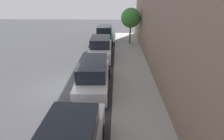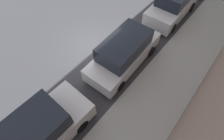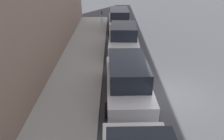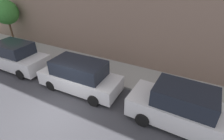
# 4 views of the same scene
# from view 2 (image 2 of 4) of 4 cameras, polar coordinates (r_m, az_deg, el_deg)

# --- Properties ---
(ground_plane) EXTENTS (60.00, 60.00, 0.00)m
(ground_plane) POSITION_cam_2_polar(r_m,az_deg,el_deg) (11.27, -6.04, 7.53)
(ground_plane) COLOR #38383D
(sidewalk) EXTENTS (2.87, 32.00, 0.15)m
(sidewalk) POSITION_cam_2_polar(r_m,az_deg,el_deg) (9.65, 15.99, -6.07)
(sidewalk) COLOR #9E9E99
(sidewalk) RESTS_ON ground_plane
(parked_suv_second) EXTENTS (2.09, 4.85, 1.98)m
(parked_suv_second) POSITION_cam_2_polar(r_m,az_deg,el_deg) (8.09, -23.40, -18.85)
(parked_suv_second) COLOR silver
(parked_suv_second) RESTS_ON ground_plane
(parked_minivan_third) EXTENTS (2.05, 4.95, 1.90)m
(parked_minivan_third) POSITION_cam_2_polar(r_m,az_deg,el_deg) (9.68, 3.94, 5.74)
(parked_minivan_third) COLOR silver
(parked_minivan_third) RESTS_ON ground_plane
(parked_suv_fourth) EXTENTS (2.08, 4.85, 1.98)m
(parked_suv_fourth) POSITION_cam_2_polar(r_m,az_deg,el_deg) (13.69, 19.23, 19.49)
(parked_suv_fourth) COLOR silver
(parked_suv_fourth) RESTS_ON ground_plane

